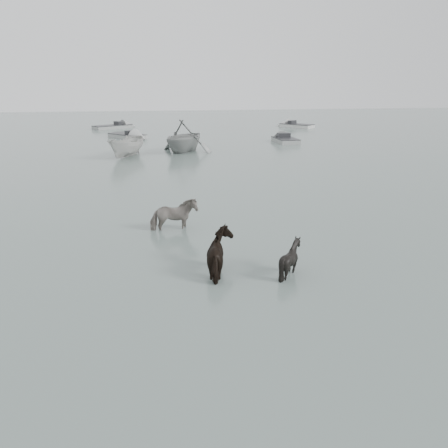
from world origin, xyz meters
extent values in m
plane|color=#586861|center=(0.00, 0.00, 0.00)|extent=(140.00, 140.00, 0.00)
imported|color=black|center=(0.78, 2.66, 0.69)|extent=(1.72, 0.95, 1.39)
imported|color=black|center=(1.93, -1.12, 0.73)|extent=(1.61, 1.75, 1.46)
imported|color=black|center=(3.69, -1.58, 0.57)|extent=(1.17, 1.08, 1.14)
imported|color=gray|center=(2.59, 20.82, 1.25)|extent=(6.09, 6.24, 2.50)
imported|color=#B6B5B1|center=(-1.55, 19.14, 0.77)|extent=(3.13, 4.22, 1.54)
camera|label=1|loc=(0.13, -12.07, 5.00)|focal=35.00mm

